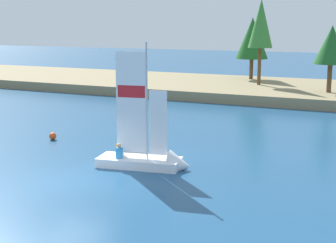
{
  "coord_description": "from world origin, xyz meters",
  "views": [
    {
      "loc": [
        11.67,
        -15.86,
        6.33
      ],
      "look_at": [
        0.71,
        7.49,
        1.2
      ],
      "focal_mm": 52.38,
      "sensor_mm": 36.0,
      "label": 1
    }
  ],
  "objects_px": {
    "shoreline_tree_midleft": "(261,24)",
    "shoreline_tree_centre": "(332,45)",
    "sailboat": "(154,159)",
    "channel_buoy": "(53,136)",
    "shoreline_tree_left": "(252,38)"
  },
  "relations": [
    {
      "from": "shoreline_tree_midleft",
      "to": "shoreline_tree_centre",
      "type": "height_order",
      "value": "shoreline_tree_midleft"
    },
    {
      "from": "shoreline_tree_midleft",
      "to": "sailboat",
      "type": "relative_size",
      "value": 1.29
    },
    {
      "from": "shoreline_tree_centre",
      "to": "sailboat",
      "type": "distance_m",
      "value": 23.7
    },
    {
      "from": "shoreline_tree_midleft",
      "to": "channel_buoy",
      "type": "height_order",
      "value": "shoreline_tree_midleft"
    },
    {
      "from": "shoreline_tree_centre",
      "to": "channel_buoy",
      "type": "distance_m",
      "value": 24.15
    },
    {
      "from": "shoreline_tree_left",
      "to": "sailboat",
      "type": "height_order",
      "value": "shoreline_tree_left"
    },
    {
      "from": "shoreline_tree_left",
      "to": "shoreline_tree_midleft",
      "type": "xyz_separation_m",
      "value": [
        1.95,
        -4.31,
        1.4
      ]
    },
    {
      "from": "shoreline_tree_left",
      "to": "shoreline_tree_midleft",
      "type": "bearing_deg",
      "value": -65.66
    },
    {
      "from": "shoreline_tree_left",
      "to": "sailboat",
      "type": "xyz_separation_m",
      "value": [
        3.97,
        -29.89,
        -4.54
      ]
    },
    {
      "from": "shoreline_tree_left",
      "to": "sailboat",
      "type": "distance_m",
      "value": 30.49
    },
    {
      "from": "shoreline_tree_midleft",
      "to": "sailboat",
      "type": "xyz_separation_m",
      "value": [
        2.02,
        -25.58,
        -5.94
      ]
    },
    {
      "from": "sailboat",
      "to": "channel_buoy",
      "type": "relative_size",
      "value": 15.03
    },
    {
      "from": "shoreline_tree_midleft",
      "to": "shoreline_tree_centre",
      "type": "xyz_separation_m",
      "value": [
        6.57,
        -2.71,
        -1.67
      ]
    },
    {
      "from": "sailboat",
      "to": "channel_buoy",
      "type": "height_order",
      "value": "sailboat"
    },
    {
      "from": "shoreline_tree_midleft",
      "to": "channel_buoy",
      "type": "distance_m",
      "value": 24.55
    }
  ]
}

